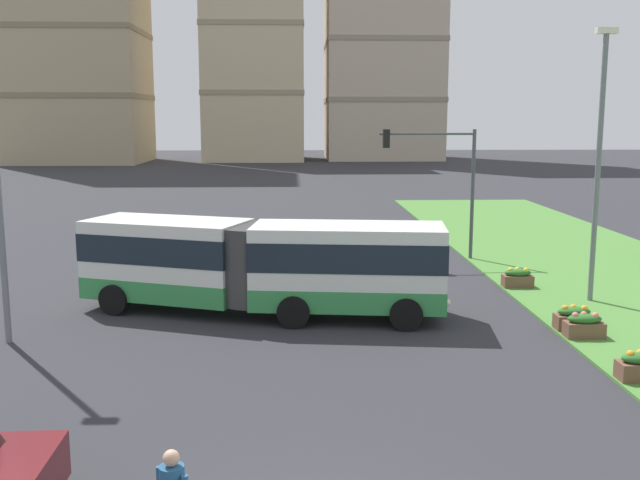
{
  "coord_description": "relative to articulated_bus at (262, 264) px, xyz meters",
  "views": [
    {
      "loc": [
        -0.41,
        -10.07,
        6.36
      ],
      "look_at": [
        0.54,
        14.57,
        2.2
      ],
      "focal_mm": 41.28,
      "sensor_mm": 36.0,
      "label": 1
    }
  ],
  "objects": [
    {
      "name": "apartment_tower_westcentre",
      "position": [
        -4.36,
        86.08,
        16.83
      ],
      "size": [
        14.34,
        14.76,
        36.93
      ],
      "color": "beige",
      "rests_on": "ground"
    },
    {
      "name": "traffic_light_far_right",
      "position": [
        7.56,
        8.8,
        2.38
      ],
      "size": [
        4.25,
        0.28,
        5.8
      ],
      "color": "#474C51",
      "rests_on": "ground"
    },
    {
      "name": "flower_planter_3",
      "position": [
        9.38,
        -3.16,
        -1.23
      ],
      "size": [
        1.1,
        0.56,
        0.74
      ],
      "color": "brown",
      "rests_on": "grass_median"
    },
    {
      "name": "streetlight_median",
      "position": [
        11.28,
        1.07,
        3.4
      ],
      "size": [
        0.7,
        0.28,
        9.21
      ],
      "color": "slate",
      "rests_on": "ground"
    },
    {
      "name": "flower_planter_5",
      "position": [
        9.38,
        3.15,
        -1.23
      ],
      "size": [
        1.1,
        0.56,
        0.74
      ],
      "color": "brown",
      "rests_on": "grass_median"
    },
    {
      "name": "articulated_bus",
      "position": [
        0.0,
        0.0,
        0.0
      ],
      "size": [
        12.01,
        5.18,
        3.0
      ],
      "color": "silver",
      "rests_on": "ground"
    },
    {
      "name": "car_black_sedan",
      "position": [
        -4.64,
        10.2,
        -0.9
      ],
      "size": [
        4.56,
        2.37,
        1.58
      ],
      "color": "black",
      "rests_on": "ground"
    },
    {
      "name": "flower_planter_4",
      "position": [
        9.38,
        -2.36,
        -1.23
      ],
      "size": [
        1.1,
        0.56,
        0.74
      ],
      "color": "brown",
      "rests_on": "grass_median"
    }
  ]
}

